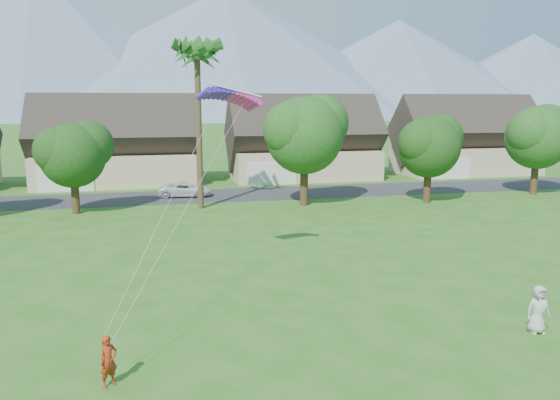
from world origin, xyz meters
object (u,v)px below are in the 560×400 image
object	(u,v)px
kite_flyer	(108,361)
watcher	(538,309)
parked_car	(185,189)
parafoil_kite	(230,95)

from	to	relation	value
kite_flyer	watcher	world-z (taller)	watcher
watcher	parked_car	world-z (taller)	watcher
watcher	parafoil_kite	bearing A→B (deg)	142.18
kite_flyer	parked_car	bearing A→B (deg)	46.89
kite_flyer	parked_car	size ratio (longest dim) A/B	0.34
kite_flyer	parafoil_kite	bearing A→B (deg)	26.74
parked_car	parafoil_kite	distance (m)	23.38
watcher	parked_car	distance (m)	32.81
parafoil_kite	parked_car	bearing A→B (deg)	73.90
kite_flyer	watcher	xyz separation A→B (m)	(14.34, 0.50, 0.10)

